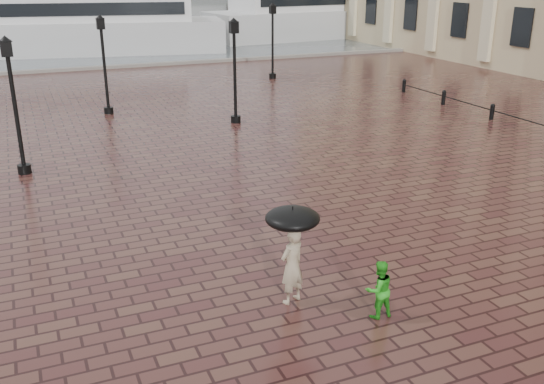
{
  "coord_description": "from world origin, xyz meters",
  "views": [
    {
      "loc": [
        -5.8,
        -11.18,
        6.55
      ],
      "look_at": [
        -0.44,
        1.59,
        1.4
      ],
      "focal_mm": 40.0,
      "sensor_mm": 36.0,
      "label": 1
    }
  ],
  "objects_px": {
    "street_lamps": "(114,65)",
    "adult_pedestrian": "(292,266)",
    "ferry_near": "(57,20)",
    "ferry_far": "(339,8)",
    "child_pedestrian": "(379,289)"
  },
  "relations": [
    {
      "from": "street_lamps",
      "to": "adult_pedestrian",
      "type": "bearing_deg",
      "value": -88.61
    },
    {
      "from": "adult_pedestrian",
      "to": "ferry_near",
      "type": "bearing_deg",
      "value": -110.75
    },
    {
      "from": "adult_pedestrian",
      "to": "child_pedestrian",
      "type": "distance_m",
      "value": 1.8
    },
    {
      "from": "child_pedestrian",
      "to": "street_lamps",
      "type": "bearing_deg",
      "value": -84.61
    },
    {
      "from": "adult_pedestrian",
      "to": "child_pedestrian",
      "type": "bearing_deg",
      "value": 116.46
    },
    {
      "from": "adult_pedestrian",
      "to": "ferry_near",
      "type": "relative_size",
      "value": 0.06
    },
    {
      "from": "child_pedestrian",
      "to": "adult_pedestrian",
      "type": "bearing_deg",
      "value": -41.05
    },
    {
      "from": "street_lamps",
      "to": "adult_pedestrian",
      "type": "relative_size",
      "value": 12.88
    },
    {
      "from": "ferry_far",
      "to": "adult_pedestrian",
      "type": "bearing_deg",
      "value": -125.58
    },
    {
      "from": "street_lamps",
      "to": "ferry_far",
      "type": "height_order",
      "value": "ferry_far"
    },
    {
      "from": "ferry_near",
      "to": "ferry_far",
      "type": "xyz_separation_m",
      "value": [
        27.24,
        3.32,
        0.11
      ]
    },
    {
      "from": "child_pedestrian",
      "to": "ferry_near",
      "type": "height_order",
      "value": "ferry_near"
    },
    {
      "from": "adult_pedestrian",
      "to": "ferry_near",
      "type": "distance_m",
      "value": 42.68
    },
    {
      "from": "street_lamps",
      "to": "ferry_near",
      "type": "height_order",
      "value": "ferry_near"
    },
    {
      "from": "child_pedestrian",
      "to": "ferry_near",
      "type": "relative_size",
      "value": 0.05
    }
  ]
}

